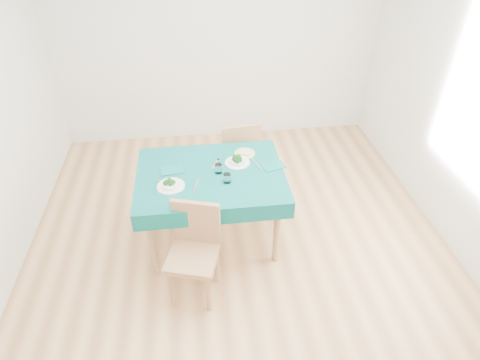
{
  "coord_description": "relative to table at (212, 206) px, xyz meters",
  "views": [
    {
      "loc": [
        -0.33,
        -2.62,
        2.81
      ],
      "look_at": [
        0.0,
        0.0,
        0.85
      ],
      "focal_mm": 30.0,
      "sensor_mm": 36.0,
      "label": 1
    }
  ],
  "objects": [
    {
      "name": "room_shell",
      "position": [
        0.23,
        -0.25,
        0.97
      ],
      "size": [
        4.02,
        4.52,
        2.73
      ],
      "color": "#AA7646",
      "rests_on": "ground"
    },
    {
      "name": "table",
      "position": [
        0.0,
        0.0,
        0.0
      ],
      "size": [
        1.29,
        0.98,
        0.76
      ],
      "primitive_type": "cube",
      "color": "#085653",
      "rests_on": "ground"
    },
    {
      "name": "chair_near",
      "position": [
        -0.2,
        -0.66,
        0.11
      ],
      "size": [
        0.49,
        0.52,
        0.97
      ],
      "primitive_type": "cube",
      "rotation": [
        0.0,
        0.0,
        -0.29
      ],
      "color": "#9B6F48",
      "rests_on": "ground"
    },
    {
      "name": "chair_far",
      "position": [
        0.34,
        0.83,
        0.13
      ],
      "size": [
        0.45,
        0.49,
        1.01
      ],
      "primitive_type": "cube",
      "rotation": [
        0.0,
        0.0,
        3.26
      ],
      "color": "#9B6F48",
      "rests_on": "ground"
    },
    {
      "name": "bowl_near",
      "position": [
        -0.34,
        -0.15,
        0.41
      ],
      "size": [
        0.23,
        0.23,
        0.07
      ],
      "primitive_type": null,
      "color": "white",
      "rests_on": "table"
    },
    {
      "name": "bowl_far",
      "position": [
        0.25,
        0.13,
        0.41
      ],
      "size": [
        0.22,
        0.22,
        0.07
      ],
      "primitive_type": null,
      "color": "white",
      "rests_on": "table"
    },
    {
      "name": "fork_near",
      "position": [
        -0.45,
        -0.15,
        0.38
      ],
      "size": [
        0.03,
        0.17,
        0.0
      ],
      "primitive_type": "cube",
      "rotation": [
        0.0,
        0.0,
        -0.04
      ],
      "color": "silver",
      "rests_on": "table"
    },
    {
      "name": "knife_near",
      "position": [
        -0.13,
        -0.16,
        0.38
      ],
      "size": [
        0.06,
        0.19,
        0.0
      ],
      "primitive_type": "cube",
      "rotation": [
        0.0,
        0.0,
        -0.24
      ],
      "color": "silver",
      "rests_on": "table"
    },
    {
      "name": "fork_far",
      "position": [
        0.06,
        0.14,
        0.38
      ],
      "size": [
        0.09,
        0.17,
        0.0
      ],
      "primitive_type": "cube",
      "rotation": [
        0.0,
        0.0,
        -0.4
      ],
      "color": "silver",
      "rests_on": "table"
    },
    {
      "name": "knife_far",
      "position": [
        0.43,
        0.09,
        0.38
      ],
      "size": [
        0.08,
        0.2,
        0.0
      ],
      "primitive_type": "cube",
      "rotation": [
        0.0,
        0.0,
        0.31
      ],
      "color": "silver",
      "rests_on": "table"
    },
    {
      "name": "napkin_near",
      "position": [
        -0.33,
        0.09,
        0.38
      ],
      "size": [
        0.22,
        0.17,
        0.01
      ],
      "primitive_type": "cube",
      "rotation": [
        0.0,
        0.0,
        0.15
      ],
      "color": "#0B605B",
      "rests_on": "table"
    },
    {
      "name": "napkin_far",
      "position": [
        0.57,
        0.04,
        0.38
      ],
      "size": [
        0.22,
        0.18,
        0.01
      ],
      "primitive_type": "cube",
      "rotation": [
        0.0,
        0.0,
        0.27
      ],
      "color": "#0B605B",
      "rests_on": "table"
    },
    {
      "name": "tumbler_center",
      "position": [
        0.07,
        0.0,
        0.42
      ],
      "size": [
        0.07,
        0.07,
        0.09
      ],
      "primitive_type": "cylinder",
      "color": "white",
      "rests_on": "table"
    },
    {
      "name": "tumbler_side",
      "position": [
        0.13,
        -0.15,
        0.42
      ],
      "size": [
        0.06,
        0.06,
        0.08
      ],
      "primitive_type": "cylinder",
      "color": "white",
      "rests_on": "table"
    },
    {
      "name": "side_plate",
      "position": [
        0.34,
        0.28,
        0.38
      ],
      "size": [
        0.19,
        0.19,
        0.01
      ],
      "primitive_type": "cylinder",
      "color": "#B0CD64",
      "rests_on": "table"
    },
    {
      "name": "bread_slice",
      "position": [
        0.34,
        0.28,
        0.4
      ],
      "size": [
        0.12,
        0.12,
        0.01
      ],
      "primitive_type": "cube",
      "rotation": [
        0.0,
        0.0,
        -0.28
      ],
      "color": "beige",
      "rests_on": "side_plate"
    }
  ]
}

